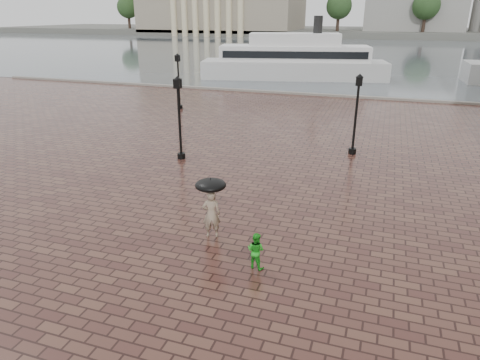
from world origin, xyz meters
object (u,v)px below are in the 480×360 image
object	(u,v)px
street_lamps	(230,101)
adult_pedestrian	(211,214)
child_pedestrian	(256,250)
ferry_near	(294,60)

from	to	relation	value
street_lamps	adult_pedestrian	distance (m)	13.78
street_lamps	child_pedestrian	xyz separation A→B (m)	(6.13, -14.53, -1.72)
adult_pedestrian	child_pedestrian	size ratio (longest dim) A/B	1.47
street_lamps	child_pedestrian	bearing A→B (deg)	-67.12
street_lamps	child_pedestrian	distance (m)	15.86
ferry_near	child_pedestrian	bearing A→B (deg)	-92.09
street_lamps	ferry_near	xyz separation A→B (m)	(-1.67, 27.31, -0.13)
street_lamps	adult_pedestrian	xyz separation A→B (m)	(4.03, -13.10, -1.43)
adult_pedestrian	child_pedestrian	distance (m)	2.55
adult_pedestrian	child_pedestrian	world-z (taller)	adult_pedestrian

